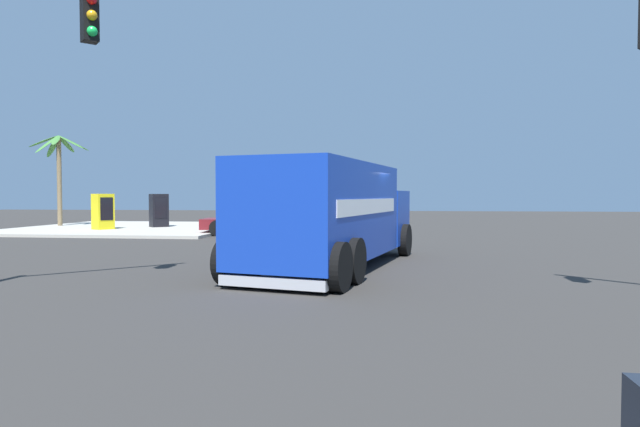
# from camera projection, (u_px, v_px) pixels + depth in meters

# --- Properties ---
(ground_plane) EXTENTS (100.00, 100.00, 0.00)m
(ground_plane) POSITION_uv_depth(u_px,v_px,m) (346.00, 262.00, 14.88)
(ground_plane) COLOR #33302D
(sidewalk_corner_far) EXTENTS (11.97, 11.97, 0.14)m
(sidewalk_corner_far) POSITION_uv_depth(u_px,v_px,m) (134.00, 228.00, 29.32)
(sidewalk_corner_far) COLOR #B2ADA0
(sidewalk_corner_far) RESTS_ON ground
(delivery_truck) EXTENTS (8.53, 4.42, 2.70)m
(delivery_truck) POSITION_uv_depth(u_px,v_px,m) (333.00, 214.00, 13.68)
(delivery_truck) COLOR #1438AD
(delivery_truck) RESTS_ON ground
(pickup_maroon) EXTENTS (2.72, 5.39, 1.38)m
(pickup_maroon) POSITION_uv_depth(u_px,v_px,m) (256.00, 220.00, 25.38)
(pickup_maroon) COLOR maroon
(pickup_maroon) RESTS_ON ground
(vending_machine_red) EXTENTS (1.16, 1.17, 1.85)m
(vending_machine_red) POSITION_uv_depth(u_px,v_px,m) (159.00, 210.00, 29.28)
(vending_machine_red) COLOR black
(vending_machine_red) RESTS_ON sidewalk_corner_far
(vending_machine_blue) EXTENTS (1.16, 1.11, 1.85)m
(vending_machine_blue) POSITION_uv_depth(u_px,v_px,m) (103.00, 211.00, 27.20)
(vending_machine_blue) COLOR yellow
(vending_machine_blue) RESTS_ON sidewalk_corner_far
(palm_tree_far) EXTENTS (3.31, 3.42, 5.29)m
(palm_tree_far) POSITION_uv_depth(u_px,v_px,m) (59.00, 162.00, 30.36)
(palm_tree_far) COLOR #7A6647
(palm_tree_far) RESTS_ON sidewalk_corner_far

